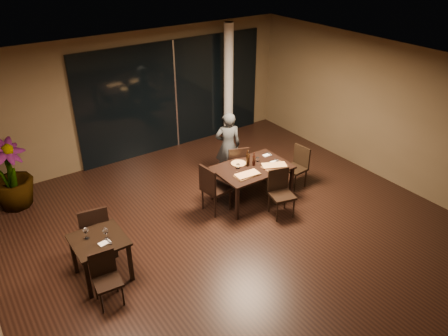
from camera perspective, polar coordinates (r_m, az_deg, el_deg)
ground at (r=8.17m, az=1.42°, el=-8.61°), size 8.00×8.00×0.00m
wall_back at (r=10.63m, az=-11.49°, el=9.19°), size 8.00×0.10×3.00m
wall_right at (r=10.08m, az=20.71°, el=6.80°), size 0.10×8.00×3.00m
ceiling at (r=6.78m, az=1.73°, el=12.12°), size 8.00×8.00×0.04m
window_panel at (r=11.00m, az=-6.43°, el=9.43°), size 5.00×0.06×2.70m
column at (r=11.40m, az=0.59°, el=11.09°), size 0.24×0.24×3.00m
main_table at (r=8.85m, az=3.71°, el=-0.27°), size 1.50×1.00×0.75m
side_table at (r=7.18m, az=-15.97°, el=-9.72°), size 0.80×0.80×0.75m
chair_main_far at (r=9.36m, az=1.71°, el=0.52°), size 0.57×0.57×0.96m
chair_main_near at (r=8.53m, az=7.36°, el=-2.86°), size 0.53×0.53×0.94m
chair_main_left at (r=8.48m, az=-1.51°, el=-2.45°), size 0.52×0.52×1.02m
chair_main_right at (r=9.53m, az=9.62°, el=0.46°), size 0.46×0.46×0.91m
chair_side_far at (r=7.67m, az=-16.59°, el=-7.58°), size 0.54×0.54×1.02m
chair_side_near at (r=6.86m, az=-15.21°, el=-13.37°), size 0.42×0.42×0.84m
diner at (r=9.59m, az=0.51°, el=2.91°), size 0.63×0.54×1.56m
potted_plant at (r=9.55m, az=-26.22°, el=-0.73°), size 1.12×1.12×1.46m
pizza_board_left at (r=8.49m, az=3.06°, el=-0.94°), size 0.51×0.26×0.01m
pizza_board_right at (r=8.86m, az=6.56°, el=0.25°), size 0.52×0.26×0.01m
oblong_pizza_left at (r=8.49m, az=3.06°, el=-0.84°), size 0.47×0.24×0.02m
oblong_pizza_right at (r=8.86m, az=6.57°, el=0.34°), size 0.52×0.39×0.02m
round_pizza at (r=8.91m, az=1.92°, el=0.59°), size 0.30×0.30×0.01m
bottle_a at (r=8.78m, az=3.10°, el=1.07°), size 0.06×0.06×0.28m
bottle_b at (r=8.81m, az=3.93°, el=1.15°), size 0.06×0.06×0.27m
bottle_c at (r=8.79m, az=3.14°, el=1.32°), size 0.07×0.07×0.34m
tumbler_left at (r=8.72m, az=1.84°, el=0.23°), size 0.08×0.08×0.09m
tumbler_right at (r=9.02m, az=4.42°, el=1.13°), size 0.07×0.07×0.08m
napkin_near at (r=9.02m, az=6.65°, el=0.79°), size 0.19×0.12×0.01m
napkin_far at (r=9.29m, az=5.66°, el=1.70°), size 0.18×0.11×0.01m
wine_glass_a at (r=7.12m, az=-17.57°, el=-8.14°), size 0.09×0.09×0.19m
wine_glass_b at (r=7.01m, az=-15.16°, el=-8.32°), size 0.09×0.09×0.20m
side_napkin at (r=6.99m, az=-15.34°, el=-9.43°), size 0.19×0.13×0.01m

